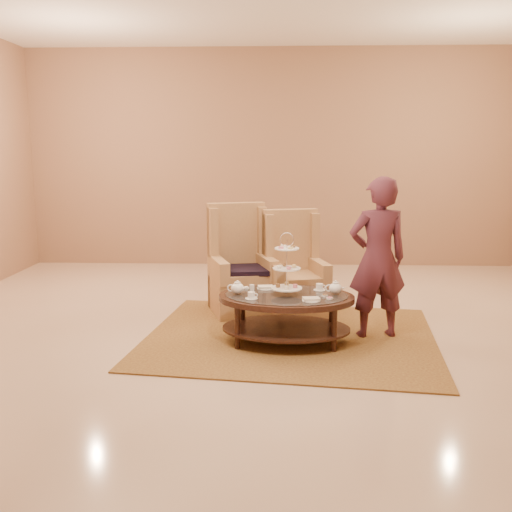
{
  "coord_description": "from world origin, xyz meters",
  "views": [
    {
      "loc": [
        0.07,
        -5.4,
        1.89
      ],
      "look_at": [
        -0.15,
        0.2,
        0.85
      ],
      "focal_mm": 40.0,
      "sensor_mm": 36.0,
      "label": 1
    }
  ],
  "objects_px": {
    "armchair_left": "(240,275)",
    "person": "(378,258)",
    "tea_table": "(286,304)",
    "armchair_right": "(294,279)"
  },
  "relations": [
    {
      "from": "armchair_left",
      "to": "person",
      "type": "distance_m",
      "value": 1.75
    },
    {
      "from": "tea_table",
      "to": "armchair_right",
      "type": "distance_m",
      "value": 1.12
    },
    {
      "from": "person",
      "to": "tea_table",
      "type": "bearing_deg",
      "value": 4.93
    },
    {
      "from": "armchair_right",
      "to": "person",
      "type": "relative_size",
      "value": 0.73
    },
    {
      "from": "armchair_left",
      "to": "person",
      "type": "relative_size",
      "value": 0.78
    },
    {
      "from": "armchair_left",
      "to": "armchair_right",
      "type": "relative_size",
      "value": 1.06
    },
    {
      "from": "tea_table",
      "to": "person",
      "type": "height_order",
      "value": "person"
    },
    {
      "from": "tea_table",
      "to": "armchair_right",
      "type": "relative_size",
      "value": 1.14
    },
    {
      "from": "armchair_left",
      "to": "armchair_right",
      "type": "distance_m",
      "value": 0.63
    },
    {
      "from": "armchair_right",
      "to": "person",
      "type": "distance_m",
      "value": 1.27
    }
  ]
}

